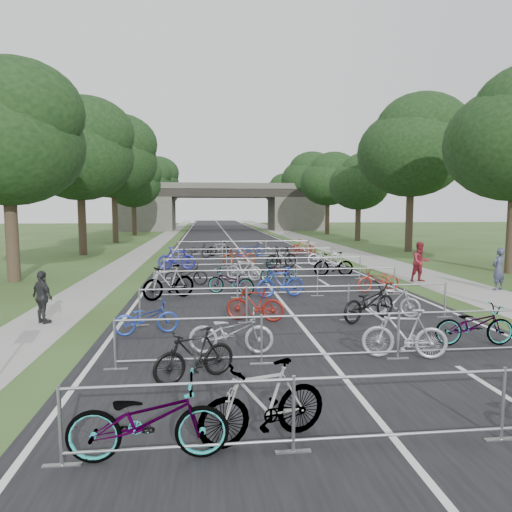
{
  "coord_description": "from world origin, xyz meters",
  "views": [
    {
      "loc": [
        -2.7,
        -5.88,
        3.36
      ],
      "look_at": [
        -0.34,
        15.5,
        1.1
      ],
      "focal_mm": 32.0,
      "sensor_mm": 36.0,
      "label": 1
    }
  ],
  "objects_px": {
    "pedestrian_c": "(43,297)",
    "pedestrian_a": "(498,269)",
    "pedestrian_b": "(420,262)",
    "overpass_bridge": "(223,207)",
    "bike_1": "(263,402)",
    "bike_0": "(148,420)"
  },
  "relations": [
    {
      "from": "pedestrian_c",
      "to": "pedestrian_a",
      "type": "bearing_deg",
      "value": -126.7
    },
    {
      "from": "overpass_bridge",
      "to": "pedestrian_b",
      "type": "height_order",
      "value": "overpass_bridge"
    },
    {
      "from": "pedestrian_a",
      "to": "pedestrian_c",
      "type": "relative_size",
      "value": 1.12
    },
    {
      "from": "overpass_bridge",
      "to": "pedestrian_a",
      "type": "relative_size",
      "value": 17.79
    },
    {
      "from": "pedestrian_c",
      "to": "bike_1",
      "type": "bearing_deg",
      "value": 167.72
    },
    {
      "from": "pedestrian_a",
      "to": "pedestrian_b",
      "type": "height_order",
      "value": "pedestrian_b"
    },
    {
      "from": "bike_0",
      "to": "overpass_bridge",
      "type": "bearing_deg",
      "value": -2.57
    },
    {
      "from": "bike_0",
      "to": "pedestrian_b",
      "type": "bearing_deg",
      "value": -36.83
    },
    {
      "from": "overpass_bridge",
      "to": "bike_1",
      "type": "relative_size",
      "value": 15.8
    },
    {
      "from": "bike_1",
      "to": "pedestrian_a",
      "type": "bearing_deg",
      "value": 118.42
    },
    {
      "from": "overpass_bridge",
      "to": "bike_0",
      "type": "xyz_separation_m",
      "value": [
        -3.49,
        -64.97,
        -2.97
      ]
    },
    {
      "from": "bike_1",
      "to": "pedestrian_c",
      "type": "height_order",
      "value": "pedestrian_c"
    },
    {
      "from": "overpass_bridge",
      "to": "pedestrian_c",
      "type": "xyz_separation_m",
      "value": [
        -7.44,
        -57.23,
        -2.76
      ]
    },
    {
      "from": "bike_1",
      "to": "overpass_bridge",
      "type": "bearing_deg",
      "value": 161.86
    },
    {
      "from": "overpass_bridge",
      "to": "bike_1",
      "type": "height_order",
      "value": "overpass_bridge"
    },
    {
      "from": "bike_0",
      "to": "pedestrian_a",
      "type": "relative_size",
      "value": 1.23
    },
    {
      "from": "bike_0",
      "to": "pedestrian_a",
      "type": "bearing_deg",
      "value": -47.62
    },
    {
      "from": "pedestrian_b",
      "to": "pedestrian_c",
      "type": "distance_m",
      "value": 15.69
    },
    {
      "from": "pedestrian_a",
      "to": "pedestrian_c",
      "type": "bearing_deg",
      "value": -8.59
    },
    {
      "from": "bike_0",
      "to": "pedestrian_c",
      "type": "relative_size",
      "value": 1.38
    },
    {
      "from": "pedestrian_a",
      "to": "pedestrian_b",
      "type": "relative_size",
      "value": 0.96
    },
    {
      "from": "overpass_bridge",
      "to": "pedestrian_a",
      "type": "bearing_deg",
      "value": -80.26
    }
  ]
}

